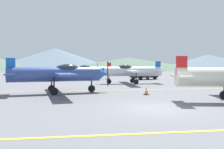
{
  "coord_description": "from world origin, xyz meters",
  "views": [
    {
      "loc": [
        -3.8,
        -11.23,
        2.11
      ],
      "look_at": [
        -0.27,
        14.0,
        1.2
      ],
      "focal_mm": 37.5,
      "sensor_mm": 36.0,
      "label": 1
    }
  ],
  "objects_px": {
    "airplane_back": "(88,70)",
    "car_sedan": "(144,74)",
    "airplane_mid": "(59,74)",
    "traffic_cone_front": "(146,91)",
    "airplane_far": "(130,71)"
  },
  "relations": [
    {
      "from": "traffic_cone_front",
      "to": "airplane_far",
      "type": "bearing_deg",
      "value": 83.91
    },
    {
      "from": "car_sedan",
      "to": "airplane_far",
      "type": "bearing_deg",
      "value": -116.67
    },
    {
      "from": "airplane_mid",
      "to": "airplane_back",
      "type": "height_order",
      "value": "same"
    },
    {
      "from": "airplane_back",
      "to": "car_sedan",
      "type": "bearing_deg",
      "value": -20.88
    },
    {
      "from": "airplane_far",
      "to": "car_sedan",
      "type": "bearing_deg",
      "value": 63.33
    },
    {
      "from": "airplane_far",
      "to": "traffic_cone_front",
      "type": "relative_size",
      "value": 15.28
    },
    {
      "from": "airplane_back",
      "to": "car_sedan",
      "type": "height_order",
      "value": "airplane_back"
    },
    {
      "from": "airplane_mid",
      "to": "traffic_cone_front",
      "type": "height_order",
      "value": "airplane_mid"
    },
    {
      "from": "airplane_back",
      "to": "traffic_cone_front",
      "type": "height_order",
      "value": "airplane_back"
    },
    {
      "from": "airplane_back",
      "to": "car_sedan",
      "type": "distance_m",
      "value": 9.31
    },
    {
      "from": "airplane_mid",
      "to": "car_sedan",
      "type": "bearing_deg",
      "value": 55.91
    },
    {
      "from": "airplane_back",
      "to": "traffic_cone_front",
      "type": "bearing_deg",
      "value": -81.37
    },
    {
      "from": "airplane_mid",
      "to": "traffic_cone_front",
      "type": "xyz_separation_m",
      "value": [
        6.43,
        -1.81,
        -1.24
      ]
    },
    {
      "from": "car_sedan",
      "to": "traffic_cone_front",
      "type": "relative_size",
      "value": 7.9
    },
    {
      "from": "airplane_mid",
      "to": "airplane_far",
      "type": "relative_size",
      "value": 1.0
    }
  ]
}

